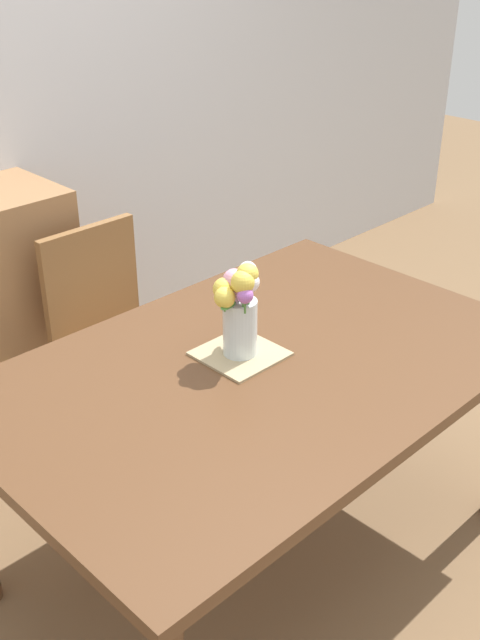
{
  "coord_description": "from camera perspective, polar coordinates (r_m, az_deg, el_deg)",
  "views": [
    {
      "loc": [
        -1.4,
        -1.34,
        1.96
      ],
      "look_at": [
        -0.01,
        0.07,
        0.88
      ],
      "focal_mm": 42.87,
      "sensor_mm": 36.0,
      "label": 1
    }
  ],
  "objects": [
    {
      "name": "ground_plane",
      "position": [
        2.75,
        1.29,
        -16.89
      ],
      "size": [
        12.0,
        12.0,
        0.0
      ],
      "primitive_type": "plane",
      "color": "brown"
    },
    {
      "name": "placemat",
      "position": [
        2.31,
        0.0,
        -2.53
      ],
      "size": [
        0.23,
        0.23,
        0.01
      ],
      "primitive_type": "cube",
      "color": "tan",
      "rests_on": "dining_table"
    },
    {
      "name": "flower_vase",
      "position": [
        2.22,
        -0.12,
        1.27
      ],
      "size": [
        0.21,
        0.16,
        0.3
      ],
      "color": "silver",
      "rests_on": "placemat"
    },
    {
      "name": "dining_table",
      "position": [
        2.32,
        1.47,
        -4.95
      ],
      "size": [
        1.66,
        1.09,
        0.76
      ],
      "color": "brown",
      "rests_on": "ground_plane"
    },
    {
      "name": "chair_far",
      "position": [
        3.03,
        -9.62,
        -0.37
      ],
      "size": [
        0.42,
        0.42,
        0.9
      ],
      "rotation": [
        0.0,
        0.0,
        3.14
      ],
      "color": "olive",
      "rests_on": "ground_plane"
    }
  ]
}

